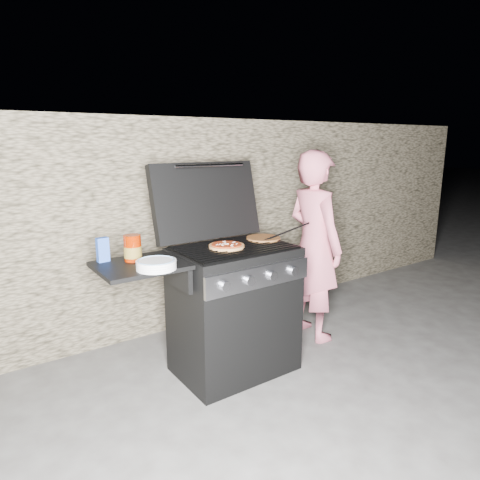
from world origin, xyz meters
TOP-DOWN VIEW (x-y plane):
  - ground at (0.00, 0.00)m, footprint 50.00×50.00m
  - stone_wall at (0.00, 1.05)m, footprint 8.00×0.35m
  - gas_grill at (-0.25, 0.00)m, footprint 1.34×0.79m
  - pizza_topped at (-0.05, 0.01)m, footprint 0.26×0.26m
  - pizza_plain at (0.31, 0.07)m, footprint 0.27×0.27m
  - sauce_jar at (-0.68, 0.08)m, footprint 0.12×0.12m
  - blue_carton at (-0.83, 0.17)m, footprint 0.07×0.04m
  - plate_stack at (-0.64, -0.16)m, footprint 0.25×0.25m
  - person at (0.86, 0.10)m, footprint 0.40×0.58m
  - tongs at (0.46, 0.00)m, footprint 0.47×0.02m

SIDE VIEW (x-z plane):
  - ground at x=0.00m, z-range 0.00..0.00m
  - gas_grill at x=-0.25m, z-range 0.00..0.91m
  - person at x=0.86m, z-range 0.00..1.54m
  - stone_wall at x=0.00m, z-range 0.00..1.80m
  - pizza_plain at x=0.31m, z-range 0.91..0.92m
  - pizza_topped at x=-0.05m, z-range 0.91..0.94m
  - plate_stack at x=-0.64m, z-range 0.90..0.95m
  - tongs at x=0.46m, z-range 0.91..1.01m
  - blue_carton at x=-0.83m, z-range 0.90..1.05m
  - sauce_jar at x=-0.68m, z-range 0.90..1.06m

